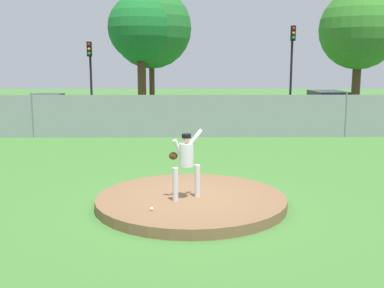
{
  "coord_description": "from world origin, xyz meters",
  "views": [
    {
      "loc": [
        -0.07,
        -10.69,
        3.37
      ],
      "look_at": [
        0.05,
        2.89,
        0.96
      ],
      "focal_mm": 44.24,
      "sensor_mm": 36.0,
      "label": 1
    }
  ],
  "objects_px": {
    "baseball": "(152,209)",
    "parked_car_slate": "(327,108)",
    "traffic_light_far": "(292,55)",
    "pitcher_youth": "(186,159)",
    "traffic_cone_orange": "(30,113)",
    "parked_car_white": "(44,110)",
    "traffic_light_near": "(90,65)"
  },
  "relations": [
    {
      "from": "baseball",
      "to": "parked_car_slate",
      "type": "distance_m",
      "value": 18.02
    },
    {
      "from": "baseball",
      "to": "traffic_light_far",
      "type": "height_order",
      "value": "traffic_light_far"
    },
    {
      "from": "traffic_light_far",
      "to": "baseball",
      "type": "bearing_deg",
      "value": -109.89
    },
    {
      "from": "pitcher_youth",
      "to": "traffic_light_far",
      "type": "distance_m",
      "value": 20.17
    },
    {
      "from": "parked_car_slate",
      "to": "traffic_cone_orange",
      "type": "bearing_deg",
      "value": 171.55
    },
    {
      "from": "baseball",
      "to": "parked_car_white",
      "type": "height_order",
      "value": "parked_car_white"
    },
    {
      "from": "baseball",
      "to": "traffic_cone_orange",
      "type": "height_order",
      "value": "traffic_cone_orange"
    },
    {
      "from": "parked_car_white",
      "to": "parked_car_slate",
      "type": "bearing_deg",
      "value": 2.22
    },
    {
      "from": "traffic_cone_orange",
      "to": "pitcher_youth",
      "type": "bearing_deg",
      "value": -62.01
    },
    {
      "from": "parked_car_white",
      "to": "traffic_light_near",
      "type": "relative_size",
      "value": 0.99
    },
    {
      "from": "baseball",
      "to": "traffic_cone_orange",
      "type": "bearing_deg",
      "value": 115.04
    },
    {
      "from": "baseball",
      "to": "pitcher_youth",
      "type": "bearing_deg",
      "value": 49.8
    },
    {
      "from": "baseball",
      "to": "traffic_light_far",
      "type": "distance_m",
      "value": 21.34
    },
    {
      "from": "parked_car_slate",
      "to": "traffic_light_near",
      "type": "xyz_separation_m",
      "value": [
        -13.65,
        4.18,
        2.27
      ]
    },
    {
      "from": "pitcher_youth",
      "to": "parked_car_slate",
      "type": "height_order",
      "value": "pitcher_youth"
    },
    {
      "from": "traffic_light_far",
      "to": "parked_car_slate",
      "type": "bearing_deg",
      "value": -72.8
    },
    {
      "from": "traffic_light_near",
      "to": "parked_car_slate",
      "type": "bearing_deg",
      "value": -17.02
    },
    {
      "from": "traffic_light_far",
      "to": "traffic_light_near",
      "type": "bearing_deg",
      "value": 178.53
    },
    {
      "from": "parked_car_slate",
      "to": "traffic_cone_orange",
      "type": "relative_size",
      "value": 8.27
    },
    {
      "from": "parked_car_white",
      "to": "parked_car_slate",
      "type": "distance_m",
      "value": 15.2
    },
    {
      "from": "parked_car_slate",
      "to": "traffic_light_far",
      "type": "height_order",
      "value": "traffic_light_far"
    },
    {
      "from": "parked_car_white",
      "to": "traffic_light_near",
      "type": "xyz_separation_m",
      "value": [
        1.53,
        4.77,
        2.32
      ]
    },
    {
      "from": "baseball",
      "to": "parked_car_white",
      "type": "relative_size",
      "value": 0.02
    },
    {
      "from": "traffic_light_near",
      "to": "parked_car_white",
      "type": "bearing_deg",
      "value": -107.82
    },
    {
      "from": "parked_car_white",
      "to": "traffic_cone_orange",
      "type": "xyz_separation_m",
      "value": [
        -1.8,
        3.11,
        -0.51
      ]
    },
    {
      "from": "pitcher_youth",
      "to": "traffic_cone_orange",
      "type": "height_order",
      "value": "pitcher_youth"
    },
    {
      "from": "traffic_light_far",
      "to": "parked_car_white",
      "type": "bearing_deg",
      "value": -162.37
    },
    {
      "from": "parked_car_white",
      "to": "traffic_light_near",
      "type": "distance_m",
      "value": 5.52
    },
    {
      "from": "traffic_cone_orange",
      "to": "traffic_light_far",
      "type": "relative_size",
      "value": 0.1
    },
    {
      "from": "pitcher_youth",
      "to": "baseball",
      "type": "distance_m",
      "value": 1.44
    },
    {
      "from": "parked_car_slate",
      "to": "traffic_light_near",
      "type": "relative_size",
      "value": 1.01
    },
    {
      "from": "baseball",
      "to": "parked_car_slate",
      "type": "height_order",
      "value": "parked_car_slate"
    }
  ]
}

